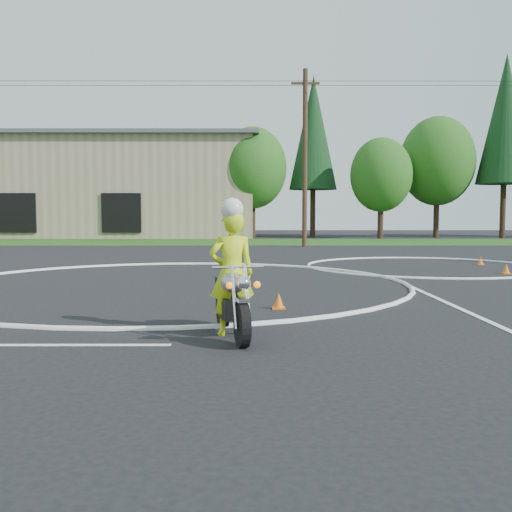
{
  "coord_description": "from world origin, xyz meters",
  "views": [
    {
      "loc": [
        2.13,
        -11.58,
        1.74
      ],
      "look_at": [
        2.15,
        -2.4,
        1.1
      ],
      "focal_mm": 40.0,
      "sensor_mm": 36.0,
      "label": 1
    }
  ],
  "objects": [
    {
      "name": "traffic_cones",
      "position": [
        7.19,
        3.25,
        0.14
      ],
      "size": [
        19.05,
        11.62,
        0.3
      ],
      "color": "orange",
      "rests_on": "ground"
    },
    {
      "name": "grass_strip",
      "position": [
        0.0,
        27.0,
        0.01
      ],
      "size": [
        120.0,
        10.0,
        0.02
      ],
      "primitive_type": "cube",
      "color": "#1E4714",
      "rests_on": "ground"
    },
    {
      "name": "rider_primary_grp",
      "position": [
        1.8,
        -3.3,
        0.97
      ],
      "size": [
        0.75,
        0.58,
        2.01
      ],
      "rotation": [
        0.0,
        0.0,
        0.23
      ],
      "color": "#C4DC17",
      "rests_on": "ground"
    },
    {
      "name": "warehouse",
      "position": [
        -18.0,
        39.99,
        4.16
      ],
      "size": [
        41.0,
        17.0,
        8.3
      ],
      "color": "tan",
      "rests_on": "ground"
    },
    {
      "name": "utility_poles",
      "position": [
        5.0,
        21.0,
        5.2
      ],
      "size": [
        41.6,
        1.12,
        10.0
      ],
      "color": "#473321",
      "rests_on": "ground"
    },
    {
      "name": "primary_motorcycle",
      "position": [
        1.81,
        -3.44,
        0.53
      ],
      "size": [
        0.76,
        2.03,
        1.08
      ],
      "rotation": [
        0.0,
        0.0,
        0.23
      ],
      "color": "black",
      "rests_on": "ground"
    },
    {
      "name": "ground",
      "position": [
        0.0,
        0.0,
        0.0
      ],
      "size": [
        120.0,
        120.0,
        0.0
      ],
      "primitive_type": "plane",
      "color": "black",
      "rests_on": "ground"
    },
    {
      "name": "course_markings",
      "position": [
        2.17,
        4.35,
        0.01
      ],
      "size": [
        19.05,
        19.05,
        0.12
      ],
      "color": "silver",
      "rests_on": "ground"
    },
    {
      "name": "treeline",
      "position": [
        14.78,
        34.61,
        6.62
      ],
      "size": [
        38.2,
        8.1,
        14.52
      ],
      "color": "#382619",
      "rests_on": "ground"
    }
  ]
}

